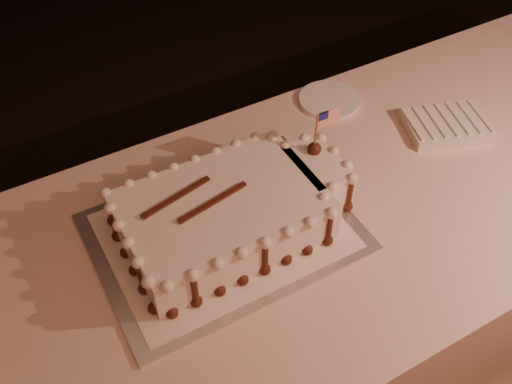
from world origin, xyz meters
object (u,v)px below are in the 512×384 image
sheet_cake (235,210)px  side_plate (329,100)px  banquet_table (320,294)px  cake_board (224,232)px  napkin_stack (446,125)px

sheet_cake → side_plate: (0.43, 0.27, -0.05)m
banquet_table → side_plate: size_ratio=14.58×
cake_board → sheet_cake: (0.03, 0.00, 0.05)m
banquet_table → napkin_stack: bearing=9.9°
banquet_table → sheet_cake: size_ratio=4.64×
sheet_cake → side_plate: bearing=32.0°
cake_board → napkin_stack: size_ratio=2.27×
cake_board → napkin_stack: (0.65, 0.03, 0.01)m
sheet_cake → cake_board: bearing=-179.8°
napkin_stack → banquet_table: bearing=-170.1°
banquet_table → cake_board: cake_board is taller
banquet_table → cake_board: (-0.26, 0.04, 0.38)m
cake_board → side_plate: side_plate is taller
sheet_cake → napkin_stack: sheet_cake is taller
side_plate → napkin_stack: bearing=-50.7°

